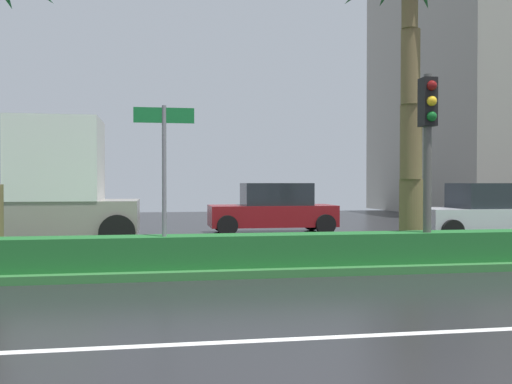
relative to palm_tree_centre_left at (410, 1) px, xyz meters
name	(u,v)px	position (x,y,z in m)	size (l,w,h in m)	color
ground_plane	(227,260)	(-3.93, 1.15, -5.82)	(90.00, 42.00, 0.10)	black
near_lane_divider_stripe	(303,339)	(-3.93, -5.85, -5.76)	(81.00, 0.14, 0.01)	white
median_strip	(233,260)	(-3.93, 0.15, -5.69)	(85.50, 4.00, 0.15)	#2D6B33
median_hedge	(243,250)	(-3.93, -1.25, -5.32)	(76.50, 0.70, 0.60)	#1E6028
palm_tree_centre_left	(410,1)	(0.00, 0.00, 0.00)	(3.59, 3.63, 7.20)	brown
traffic_signal_median_right	(428,133)	(-0.24, -1.38, -3.05)	(0.28, 0.43, 3.73)	#4C4C47
street_name_sign	(164,164)	(-5.40, -1.37, -3.69)	(1.10, 0.08, 3.00)	slate
box_truck_lead	(19,190)	(-9.16, 4.19, -4.22)	(6.40, 2.64, 3.46)	gray
car_in_traffic_leading	(273,209)	(-1.59, 7.38, -4.94)	(4.30, 2.02, 1.72)	maroon
car_in_traffic_second	(489,212)	(4.50, 4.12, -4.94)	(4.30, 2.02, 1.72)	silver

